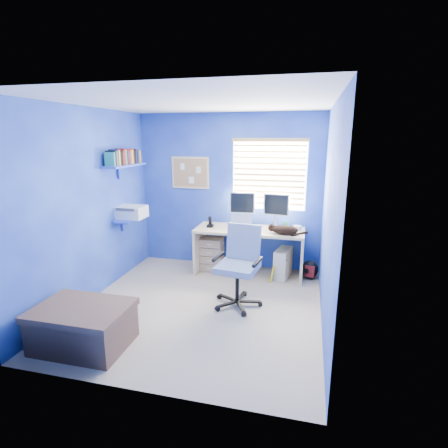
% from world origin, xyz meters
% --- Properties ---
extents(floor, '(3.00, 3.20, 0.00)m').
position_xyz_m(floor, '(0.00, 0.00, 0.00)').
color(floor, tan).
rests_on(floor, ground).
extents(ceiling, '(3.00, 3.20, 0.00)m').
position_xyz_m(ceiling, '(0.00, 0.00, 2.50)').
color(ceiling, white).
rests_on(ceiling, wall_back).
extents(wall_back, '(3.00, 0.01, 2.50)m').
position_xyz_m(wall_back, '(0.00, 1.60, 1.25)').
color(wall_back, '#1A2A9F').
rests_on(wall_back, ground).
extents(wall_front, '(3.00, 0.01, 2.50)m').
position_xyz_m(wall_front, '(0.00, -1.60, 1.25)').
color(wall_front, '#1A2A9F').
rests_on(wall_front, ground).
extents(wall_left, '(0.01, 3.20, 2.50)m').
position_xyz_m(wall_left, '(-1.50, 0.00, 1.25)').
color(wall_left, '#1A2A9F').
rests_on(wall_left, ground).
extents(wall_right, '(0.01, 3.20, 2.50)m').
position_xyz_m(wall_right, '(1.50, 0.00, 1.25)').
color(wall_right, '#1A2A9F').
rests_on(wall_right, ground).
extents(desk, '(1.67, 0.65, 0.74)m').
position_xyz_m(desk, '(0.41, 1.26, 0.37)').
color(desk, '#D0BC7F').
rests_on(desk, floor).
extents(laptop, '(0.33, 0.26, 0.22)m').
position_xyz_m(laptop, '(0.28, 1.12, 0.85)').
color(laptop, silver).
rests_on(laptop, desk).
extents(monitor_left, '(0.41, 0.14, 0.54)m').
position_xyz_m(monitor_left, '(0.26, 1.46, 1.01)').
color(monitor_left, silver).
rests_on(monitor_left, desk).
extents(monitor_right, '(0.41, 0.18, 0.54)m').
position_xyz_m(monitor_right, '(0.80, 1.43, 1.01)').
color(monitor_right, silver).
rests_on(monitor_right, desk).
extents(phone, '(0.10, 0.11, 0.17)m').
position_xyz_m(phone, '(-0.22, 1.23, 0.82)').
color(phone, black).
rests_on(phone, desk).
extents(mug, '(0.10, 0.09, 0.10)m').
position_xyz_m(mug, '(0.95, 1.39, 0.79)').
color(mug, '#248A6C').
rests_on(mug, desk).
extents(cd_spindle, '(0.13, 0.13, 0.07)m').
position_xyz_m(cd_spindle, '(1.13, 1.36, 0.78)').
color(cd_spindle, silver).
rests_on(cd_spindle, desk).
extents(cat, '(0.42, 0.28, 0.14)m').
position_xyz_m(cat, '(0.96, 1.07, 0.81)').
color(cat, black).
rests_on(cat, desk).
extents(tower_pc, '(0.27, 0.47, 0.45)m').
position_xyz_m(tower_pc, '(0.95, 1.25, 0.23)').
color(tower_pc, beige).
rests_on(tower_pc, floor).
extents(drawer_boxes, '(0.35, 0.28, 0.54)m').
position_xyz_m(drawer_boxes, '(-0.21, 1.29, 0.27)').
color(drawer_boxes, tan).
rests_on(drawer_boxes, floor).
extents(yellow_book, '(0.03, 0.17, 0.24)m').
position_xyz_m(yellow_book, '(0.81, 1.05, 0.12)').
color(yellow_book, yellow).
rests_on(yellow_book, floor).
extents(backpack, '(0.30, 0.25, 0.29)m').
position_xyz_m(backpack, '(1.35, 1.28, 0.15)').
color(backpack, black).
rests_on(backpack, floor).
extents(bed_corner, '(0.92, 0.65, 0.44)m').
position_xyz_m(bed_corner, '(-0.92, -1.11, 0.22)').
color(bed_corner, brown).
rests_on(bed_corner, floor).
extents(office_chair, '(0.68, 0.68, 1.03)m').
position_xyz_m(office_chair, '(0.45, 0.20, 0.38)').
color(office_chair, black).
rests_on(office_chair, floor).
extents(window_blinds, '(1.15, 0.05, 1.10)m').
position_xyz_m(window_blinds, '(0.65, 1.57, 1.55)').
color(window_blinds, white).
rests_on(window_blinds, ground).
extents(corkboard, '(0.64, 0.02, 0.52)m').
position_xyz_m(corkboard, '(-0.65, 1.58, 1.55)').
color(corkboard, '#D0BC7F').
rests_on(corkboard, ground).
extents(wall_shelves, '(0.42, 0.90, 1.05)m').
position_xyz_m(wall_shelves, '(-1.35, 0.75, 1.43)').
color(wall_shelves, blue).
rests_on(wall_shelves, ground).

